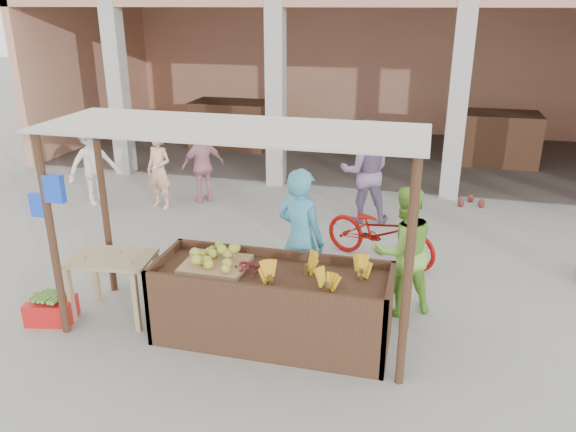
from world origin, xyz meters
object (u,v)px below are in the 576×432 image
(red_crate, at_px, (51,310))
(vendor_green, at_px, (403,248))
(side_table, at_px, (112,267))
(vendor_blue, at_px, (301,235))
(motorcycle, at_px, (380,231))
(fruit_stall, at_px, (272,307))

(red_crate, bearing_deg, vendor_green, 5.32)
(side_table, xyz_separation_m, vendor_green, (3.32, 0.96, 0.21))
(vendor_blue, relative_size, vendor_green, 1.13)
(motorcycle, bearing_deg, vendor_green, -141.72)
(side_table, height_order, red_crate, side_table)
(fruit_stall, xyz_separation_m, motorcycle, (0.97, 2.36, 0.08))
(fruit_stall, distance_m, side_table, 1.99)
(red_crate, bearing_deg, motorcycle, 23.80)
(vendor_green, bearing_deg, red_crate, -12.14)
(red_crate, relative_size, motorcycle, 0.29)
(red_crate, xyz_separation_m, vendor_green, (4.01, 1.27, 0.71))
(red_crate, xyz_separation_m, vendor_blue, (2.79, 1.10, 0.82))
(red_crate, height_order, vendor_green, vendor_green)
(fruit_stall, bearing_deg, side_table, 178.93)
(side_table, relative_size, vendor_green, 0.61)
(fruit_stall, bearing_deg, vendor_blue, 80.53)
(fruit_stall, height_order, vendor_green, vendor_green)
(fruit_stall, xyz_separation_m, side_table, (-1.97, 0.04, 0.24))
(fruit_stall, distance_m, vendor_blue, 1.00)
(vendor_blue, distance_m, vendor_green, 1.23)
(vendor_blue, bearing_deg, motorcycle, -95.15)
(red_crate, height_order, motorcycle, motorcycle)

